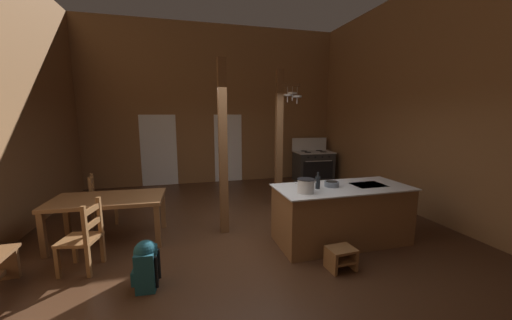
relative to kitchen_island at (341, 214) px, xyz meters
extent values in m
cube|color=#422819|center=(-1.46, 0.27, -0.51)|extent=(8.16, 9.54, 0.10)
cube|color=brown|center=(-1.46, 4.71, 1.85)|extent=(8.16, 0.14, 4.62)
cube|color=brown|center=(2.29, 0.27, 1.85)|extent=(0.14, 9.54, 4.62)
cube|color=white|center=(-3.12, 4.64, 0.56)|extent=(1.00, 0.01, 2.05)
cube|color=white|center=(-1.10, 4.64, 0.56)|extent=(0.84, 0.01, 2.05)
cube|color=brown|center=(0.00, 0.00, -0.01)|extent=(2.11, 0.92, 0.90)
cube|color=silver|center=(0.00, 0.00, 0.45)|extent=(2.17, 0.98, 0.02)
cube|color=black|center=(0.47, 0.00, 0.46)|extent=(0.52, 0.40, 0.00)
cube|color=black|center=(0.00, 0.43, -0.41)|extent=(2.00, 0.06, 0.10)
cube|color=#2C2C2C|center=(1.43, 3.93, -0.01)|extent=(1.14, 0.82, 0.90)
cube|color=black|center=(1.41, 3.55, -0.04)|extent=(0.93, 0.06, 0.52)
cylinder|color=silver|center=(1.40, 3.53, 0.24)|extent=(0.82, 0.07, 0.02)
cube|color=silver|center=(1.43, 3.93, 0.45)|extent=(1.18, 0.87, 0.03)
cube|color=silver|center=(1.45, 4.29, 0.66)|extent=(1.14, 0.11, 0.40)
cylinder|color=black|center=(1.67, 3.77, 0.47)|extent=(0.21, 0.21, 0.01)
cylinder|color=black|center=(1.17, 3.80, 0.47)|extent=(0.21, 0.21, 0.01)
cylinder|color=black|center=(1.68, 4.07, 0.47)|extent=(0.21, 0.21, 0.01)
cylinder|color=black|center=(1.19, 4.10, 0.47)|extent=(0.21, 0.21, 0.01)
cylinder|color=black|center=(1.73, 3.52, 0.36)|extent=(0.05, 0.03, 0.04)
cylinder|color=black|center=(1.51, 3.53, 0.36)|extent=(0.05, 0.03, 0.04)
cylinder|color=black|center=(1.30, 3.54, 0.36)|extent=(0.05, 0.03, 0.04)
cylinder|color=black|center=(1.08, 3.55, 0.36)|extent=(0.05, 0.03, 0.04)
cube|color=brown|center=(-0.46, 1.77, 1.02)|extent=(0.15, 0.15, 2.97)
cube|color=brown|center=(-0.28, 1.76, 2.20)|extent=(0.51, 0.11, 0.06)
cylinder|color=silver|center=(-0.29, 1.76, 2.11)|extent=(0.01, 0.01, 0.18)
cylinder|color=silver|center=(-0.29, 1.76, 2.00)|extent=(0.18, 0.18, 0.04)
cylinder|color=silver|center=(-0.29, 1.76, 1.92)|extent=(0.02, 0.02, 0.14)
cylinder|color=silver|center=(-0.19, 1.75, 2.13)|extent=(0.01, 0.01, 0.15)
cylinder|color=silver|center=(-0.19, 1.75, 2.03)|extent=(0.21, 0.21, 0.04)
cylinder|color=silver|center=(-0.19, 1.75, 1.95)|extent=(0.02, 0.02, 0.14)
cylinder|color=silver|center=(-0.08, 1.75, 2.09)|extent=(0.01, 0.01, 0.21)
cylinder|color=silver|center=(-0.08, 1.75, 1.97)|extent=(0.21, 0.21, 0.04)
cylinder|color=silver|center=(-0.08, 1.75, 1.89)|extent=(0.02, 0.02, 0.14)
cube|color=brown|center=(-1.79, 0.86, 1.02)|extent=(0.14, 0.14, 2.97)
cube|color=brown|center=(-0.46, -0.76, -0.18)|extent=(0.38, 0.30, 0.04)
cube|color=brown|center=(-0.62, -0.77, -0.33)|extent=(0.06, 0.28, 0.26)
cube|color=brown|center=(-0.30, -0.75, -0.33)|extent=(0.06, 0.28, 0.26)
cube|color=brown|center=(-0.46, -0.76, -0.33)|extent=(0.34, 0.30, 0.03)
cube|color=brown|center=(-3.65, 0.97, 0.25)|extent=(1.74, 0.98, 0.06)
cube|color=brown|center=(-4.42, 1.39, -0.12)|extent=(0.08, 0.08, 0.68)
cube|color=brown|center=(-2.84, 1.32, -0.12)|extent=(0.08, 0.08, 0.68)
cube|color=brown|center=(-4.46, 0.61, -0.12)|extent=(0.08, 0.08, 0.68)
cube|color=brown|center=(-2.88, 0.54, -0.12)|extent=(0.08, 0.08, 0.68)
cube|color=brown|center=(-3.82, 0.11, -0.03)|extent=(0.52, 0.52, 0.04)
cube|color=brown|center=(-4.04, -0.04, -0.26)|extent=(0.06, 0.06, 0.41)
cube|color=brown|center=(-3.97, 0.34, -0.26)|extent=(0.06, 0.06, 0.41)
cube|color=brown|center=(-3.67, -0.11, 0.01)|extent=(0.06, 0.06, 0.95)
cube|color=brown|center=(-3.60, 0.26, 0.01)|extent=(0.06, 0.06, 0.95)
cube|color=brown|center=(-3.63, 0.07, 0.38)|extent=(0.11, 0.38, 0.07)
cube|color=brown|center=(-3.63, 0.07, 0.19)|extent=(0.11, 0.38, 0.07)
cube|color=brown|center=(-3.94, 1.86, -0.03)|extent=(0.51, 0.51, 0.04)
cube|color=brown|center=(-3.79, 2.08, -0.26)|extent=(0.06, 0.06, 0.41)
cube|color=brown|center=(-3.72, 1.71, -0.26)|extent=(0.06, 0.06, 0.41)
cube|color=brown|center=(-4.16, 2.01, 0.01)|extent=(0.06, 0.06, 0.95)
cube|color=brown|center=(-4.09, 1.64, 0.01)|extent=(0.06, 0.06, 0.95)
cube|color=brown|center=(-4.13, 1.82, 0.38)|extent=(0.10, 0.38, 0.07)
cube|color=brown|center=(-4.13, 1.82, 0.19)|extent=(0.10, 0.38, 0.07)
cube|color=brown|center=(-4.68, 0.12, -0.26)|extent=(0.31, 0.07, 0.40)
cube|color=#194756|center=(-2.93, -0.52, -0.22)|extent=(0.24, 0.34, 0.48)
cube|color=#194756|center=(-3.06, -0.51, -0.29)|extent=(0.08, 0.23, 0.17)
cylinder|color=black|center=(-2.81, -0.63, -0.22)|extent=(0.04, 0.04, 0.38)
cylinder|color=black|center=(-2.80, -0.44, -0.22)|extent=(0.04, 0.04, 0.38)
sphere|color=#194756|center=(-2.93, -0.52, 0.00)|extent=(0.29, 0.29, 0.27)
cylinder|color=silver|center=(-0.72, -0.17, 0.56)|extent=(0.25, 0.25, 0.20)
cylinder|color=black|center=(-0.72, -0.17, 0.66)|extent=(0.26, 0.26, 0.01)
cylinder|color=silver|center=(-0.86, -0.17, 0.61)|extent=(0.05, 0.02, 0.02)
cylinder|color=silver|center=(-0.58, -0.17, 0.61)|extent=(0.05, 0.02, 0.02)
cylinder|color=slate|center=(-0.17, 0.05, 0.50)|extent=(0.23, 0.23, 0.08)
cylinder|color=black|center=(-0.17, 0.05, 0.54)|extent=(0.19, 0.19, 0.00)
cylinder|color=#1E2328|center=(-0.45, -0.01, 0.56)|extent=(0.07, 0.07, 0.19)
cylinder|color=#1E2328|center=(-0.45, -0.01, 0.69)|extent=(0.03, 0.03, 0.07)
camera|label=1|loc=(-2.45, -3.85, 1.61)|focal=19.68mm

